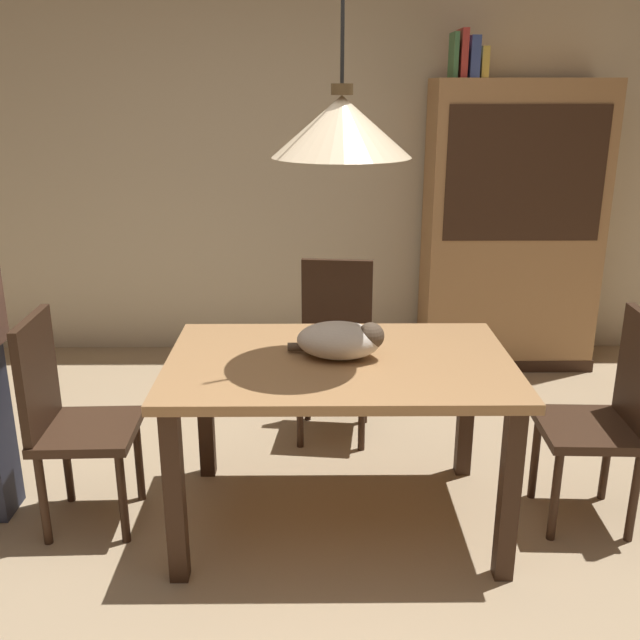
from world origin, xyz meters
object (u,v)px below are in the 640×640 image
Objects in this scene: pendant_lamp at (342,126)px; book_yellow_short at (482,62)px; book_blue_wide at (472,57)px; chair_far_back at (335,341)px; chair_right_side at (609,412)px; chair_left_side at (67,413)px; book_green_slim at (454,55)px; dining_table at (339,382)px; hutch_bookcase at (510,233)px; book_red_tall at (462,54)px; cat_sleeping at (341,340)px.

pendant_lamp is 6.50× the size of book_yellow_short.
chair_far_back is at bearing -130.02° from book_blue_wide.
book_blue_wide is (-0.27, 1.89, 1.46)m from chair_right_side.
book_green_slim is at bearing 45.26° from chair_left_side.
book_green_slim is at bearing 68.46° from pendant_lamp.
dining_table is at bearing 179.85° from chair_right_side.
hutch_bookcase is 9.25× the size of book_yellow_short.
chair_far_back is 4.65× the size of book_yellow_short.
hutch_bookcase is at bearing -0.22° from book_red_tall.
pendant_lamp is 2.36m from hutch_bookcase.
hutch_bookcase is (2.31, 1.89, 0.38)m from chair_left_side.
dining_table is at bearing -111.54° from book_green_slim.
cat_sleeping is 2.34m from book_red_tall.
dining_table is at bearing -116.04° from book_yellow_short.
book_green_slim is 0.11m from book_blue_wide.
hutch_bookcase is 1.13m from book_blue_wide.
hutch_bookcase is at bearing 57.96° from cat_sleeping.
book_yellow_short is (0.13, 0.00, -0.05)m from book_red_tall.
chair_far_back is (0.01, 0.88, -0.14)m from dining_table.
pendant_lamp is 0.70× the size of hutch_bookcase.
pendant_lamp is 4.64× the size of book_red_tall.
chair_left_side and chair_right_side have the same top height.
chair_right_side is 3.88× the size of book_blue_wide.
cat_sleeping is at bearing -112.74° from book_red_tall.
book_red_tall is 0.07m from book_blue_wide.
hutch_bookcase is at bearing 57.95° from dining_table.
chair_far_back is 3.88× the size of book_blue_wide.
pendant_lamp is (-1.13, 0.00, 1.15)m from chair_right_side.
chair_right_side reaches higher than cat_sleeping.
pendant_lamp reaches higher than chair_right_side.
chair_right_side is 1.61m from pendant_lamp.
hutch_bookcase is at bearing 88.39° from chair_right_side.
pendant_lamp is (-0.01, -0.01, 0.84)m from cat_sleeping.
chair_right_side is 0.72× the size of pendant_lamp.
dining_table is 1.14m from chair_right_side.
cat_sleeping is 0.30× the size of pendant_lamp.
chair_left_side is 3.88× the size of book_blue_wide.
hutch_bookcase reaches higher than chair_far_back.
book_red_tall reaches higher than hutch_bookcase.
chair_left_side is at bearing -136.41° from book_blue_wide.
hutch_bookcase is 6.61× the size of book_red_tall.
book_blue_wide reaches higher than dining_table.
chair_far_back is 0.92m from cat_sleeping.
book_red_tall reaches higher than book_yellow_short.
pendant_lamp is at bearing 179.85° from chair_right_side.
dining_table is 7.00× the size of book_yellow_short.
book_red_tall is 1.40× the size of book_yellow_short.
book_red_tall reaches higher than book_green_slim.
book_red_tall is at bearing 44.52° from chair_left_side.
cat_sleeping is (-1.12, 0.01, 0.32)m from chair_right_side.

